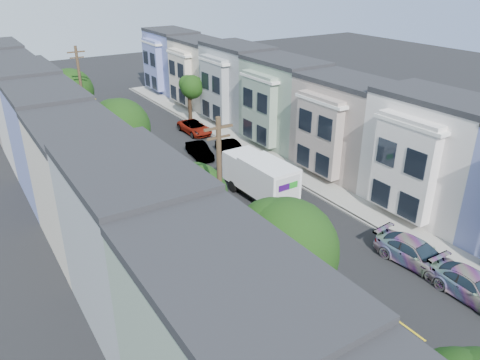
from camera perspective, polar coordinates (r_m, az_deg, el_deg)
The scene contains 24 objects.
ground at distance 29.43m, azimuth 10.62°, elevation -10.67°, with size 160.00×160.00×0.00m, color black.
road_slab at distance 40.01m, azimuth -3.91°, elevation -0.20°, with size 12.00×70.00×0.02m, color black.
curb_left at distance 37.78m, azimuth -11.98°, elevation -2.19°, with size 0.30×70.00×0.15m, color gray.
curb_right at distance 42.92m, azimuth 3.17°, elevation 1.71°, with size 0.30×70.00×0.15m, color gray.
sidewalk_left at distance 37.42m, azimuth -13.82°, elevation -2.66°, with size 2.60×70.00×0.15m, color gray.
sidewalk_right at distance 43.64m, azimuth 4.56°, elevation 2.06°, with size 2.60×70.00×0.15m, color gray.
centerline at distance 40.01m, azimuth -3.91°, elevation -0.22°, with size 0.12×70.00×0.01m, color gold.
townhouse_row_left at distance 36.64m, azimuth -19.39°, elevation -4.16°, with size 5.00×70.00×8.50m, color #A7958C.
townhouse_row_right at distance 45.91m, azimuth 8.37°, elevation 2.94°, with size 5.00×70.00×8.50m, color #A7958C.
tree_b at distance 20.68m, azimuth 5.35°, elevation -8.68°, with size 4.70×4.70×7.87m.
tree_c at distance 27.77m, azimuth -5.87°, elevation -2.17°, with size 4.19×4.19×6.46m.
tree_d at distance 38.17m, azimuth -14.48°, elevation 6.09°, with size 4.70×4.70×7.51m.
tree_e at distance 52.47m, azimuth -20.02°, elevation 10.10°, with size 4.70×4.70×7.25m.
tree_far_r at distance 55.40m, azimuth -5.95°, elevation 11.13°, with size 2.74×2.74×5.37m.
utility_pole_near at distance 24.79m, azimuth -2.45°, elevation -3.42°, with size 1.60×0.26×10.00m.
utility_pole_far at distance 47.73m, azimuth -18.61°, elevation 9.28°, with size 1.60×0.26×10.00m.
fedex_truck at distance 36.45m, azimuth 2.49°, elevation 0.43°, with size 2.66×6.91×3.32m.
lead_sedan at distance 44.92m, azimuth -4.95°, elevation 3.57°, with size 1.46×4.13×1.38m, color black.
parked_left_c at distance 26.02m, azimuth 3.43°, elevation -13.46°, with size 1.82×4.76×1.54m, color #9CA1A9.
parked_left_d at distance 34.01m, azimuth -7.35°, elevation -3.92°, with size 1.80×4.29×1.29m, color #531713.
parked_right_a at distance 29.28m, azimuth 26.70°, elevation -11.65°, with size 2.10×5.00×1.50m, color slate.
parked_right_b at distance 30.91m, azimuth 20.64°, elevation -8.39°, with size 2.15×5.13×1.54m, color white.
parked_right_c at distance 45.28m, azimuth -1.03°, elevation 3.83°, with size 1.45×4.10×1.37m, color black.
parked_right_d at distance 51.65m, azimuth -5.54°, elevation 6.38°, with size 2.24×4.85×1.35m, color black.
Camera 1 is at (-17.14, -16.99, 16.85)m, focal length 35.00 mm.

